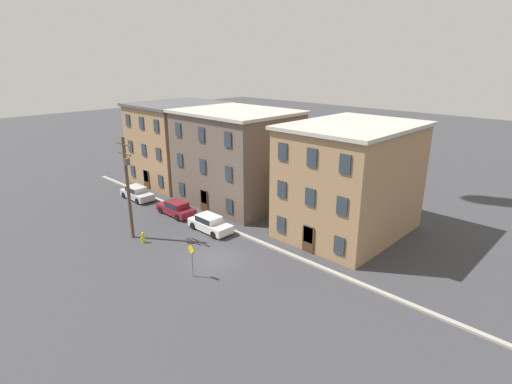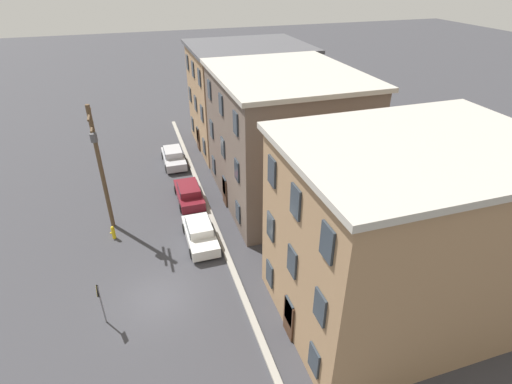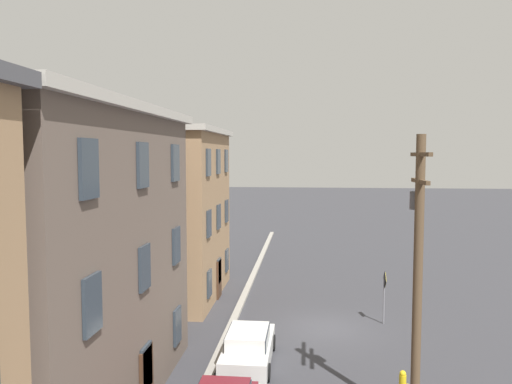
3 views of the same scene
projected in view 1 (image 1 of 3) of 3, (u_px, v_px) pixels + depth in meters
The scene contains 11 objects.
ground_plane at pixel (215, 259), 31.17m from camera, with size 200.00×200.00×0.00m, color #38383D.
kerb_strip at pixel (255, 240), 34.22m from camera, with size 56.00×0.36×0.16m, color #9E998E.
apartment_corner at pixel (181, 142), 50.16m from camera, with size 9.69×10.87×9.77m.
apartment_midblock at pixel (237, 157), 42.57m from camera, with size 11.90×9.77×9.84m.
apartment_far at pixel (350, 179), 34.71m from camera, with size 9.09×12.08×9.73m.
car_silver at pixel (137, 193), 44.29m from camera, with size 4.40×1.92×1.43m.
car_maroon at pixel (176, 208), 39.77m from camera, with size 4.40×1.92×1.43m.
car_white at pixel (210, 223), 36.08m from camera, with size 4.40×1.92×1.43m.
caution_sign at pixel (192, 255), 28.11m from camera, with size 0.85×0.08×2.61m.
utility_pole at pixel (128, 183), 33.37m from camera, with size 2.40×0.44×8.88m.
fire_hydrant at pixel (143, 237), 33.81m from camera, with size 0.24×0.34×0.96m.
Camera 1 is at (21.67, -17.87, 14.84)m, focal length 28.00 mm.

